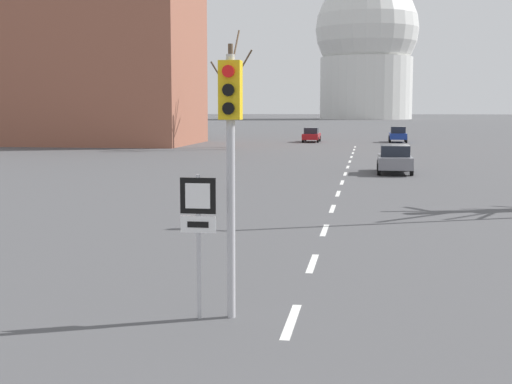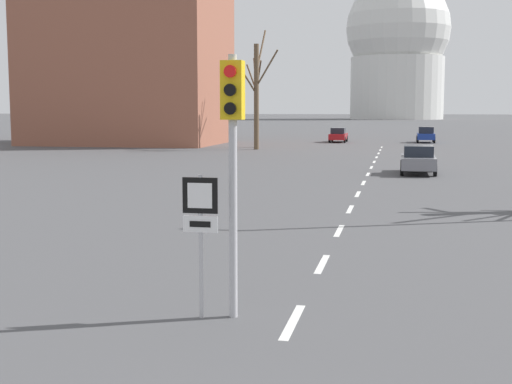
{
  "view_description": "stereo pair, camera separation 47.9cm",
  "coord_description": "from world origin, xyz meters",
  "px_view_note": "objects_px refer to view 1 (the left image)",
  "views": [
    {
      "loc": [
        1.22,
        -4.57,
        3.54
      ],
      "look_at": [
        -0.49,
        6.25,
        2.24
      ],
      "focal_mm": 50.0,
      "sensor_mm": 36.0,
      "label": 1
    },
    {
      "loc": [
        1.69,
        -4.49,
        3.54
      ],
      "look_at": [
        -0.49,
        6.25,
        2.24
      ],
      "focal_mm": 50.0,
      "sensor_mm": 36.0,
      "label": 2
    }
  ],
  "objects_px": {
    "route_sign_post": "(198,221)",
    "sedan_near_right": "(398,134)",
    "sedan_mid_centre": "(395,159)",
    "sedan_near_left": "(312,135)",
    "traffic_signal_centre_tall": "(231,135)"
  },
  "relations": [
    {
      "from": "sedan_mid_centre",
      "to": "sedan_near_left",
      "type": "bearing_deg",
      "value": 101.84
    },
    {
      "from": "traffic_signal_centre_tall",
      "to": "sedan_near_right",
      "type": "height_order",
      "value": "traffic_signal_centre_tall"
    },
    {
      "from": "sedan_near_right",
      "to": "sedan_near_left",
      "type": "bearing_deg",
      "value": -174.62
    },
    {
      "from": "route_sign_post",
      "to": "sedan_mid_centre",
      "type": "bearing_deg",
      "value": 81.48
    },
    {
      "from": "route_sign_post",
      "to": "traffic_signal_centre_tall",
      "type": "bearing_deg",
      "value": 16.84
    },
    {
      "from": "sedan_near_left",
      "to": "sedan_near_right",
      "type": "height_order",
      "value": "sedan_near_right"
    },
    {
      "from": "sedan_near_left",
      "to": "sedan_near_right",
      "type": "bearing_deg",
      "value": 5.38
    },
    {
      "from": "traffic_signal_centre_tall",
      "to": "sedan_near_right",
      "type": "distance_m",
      "value": 63.73
    },
    {
      "from": "route_sign_post",
      "to": "sedan_mid_centre",
      "type": "relative_size",
      "value": 0.55
    },
    {
      "from": "route_sign_post",
      "to": "sedan_near_right",
      "type": "relative_size",
      "value": 0.62
    },
    {
      "from": "route_sign_post",
      "to": "sedan_near_right",
      "type": "distance_m",
      "value": 63.89
    },
    {
      "from": "traffic_signal_centre_tall",
      "to": "sedan_mid_centre",
      "type": "bearing_deg",
      "value": 82.49
    },
    {
      "from": "traffic_signal_centre_tall",
      "to": "sedan_near_left",
      "type": "xyz_separation_m",
      "value": [
        -3.65,
        62.64,
        -2.33
      ]
    },
    {
      "from": "traffic_signal_centre_tall",
      "to": "sedan_near_right",
      "type": "bearing_deg",
      "value": 85.31
    },
    {
      "from": "traffic_signal_centre_tall",
      "to": "sedan_near_right",
      "type": "xyz_separation_m",
      "value": [
        5.21,
        63.47,
        -2.27
      ]
    }
  ]
}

